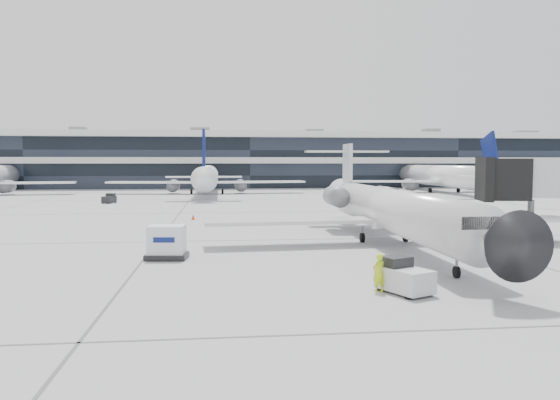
{
  "coord_description": "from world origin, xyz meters",
  "views": [
    {
      "loc": [
        -5.93,
        -35.86,
        5.19
      ],
      "look_at": [
        -1.87,
        0.92,
        2.6
      ],
      "focal_mm": 35.0,
      "sensor_mm": 36.0,
      "label": 1
    }
  ],
  "objects": [
    {
      "name": "ramp_worker",
      "position": [
        0.31,
        -15.04,
        0.79
      ],
      "size": [
        0.67,
        0.56,
        1.57
      ],
      "primitive_type": "imported",
      "rotation": [
        0.0,
        0.0,
        3.52
      ],
      "color": "#CBF019",
      "rests_on": "ground"
    },
    {
      "name": "bg_jet_center",
      "position": [
        -8.0,
        55.0,
        0.0
      ],
      "size": [
        32.0,
        40.0,
        9.6
      ],
      "primitive_type": null,
      "color": "white",
      "rests_on": "ground"
    },
    {
      "name": "far_tug",
      "position": [
        -19.8,
        34.58,
        0.55
      ],
      "size": [
        1.64,
        2.18,
        1.23
      ],
      "rotation": [
        0.0,
        0.0,
        -0.29
      ],
      "color": "black",
      "rests_on": "ground"
    },
    {
      "name": "baggage_tug",
      "position": [
        1.28,
        -15.19,
        0.63
      ],
      "size": [
        2.09,
        2.53,
        1.39
      ],
      "rotation": [
        0.0,
        0.0,
        0.43
      ],
      "color": "silver",
      "rests_on": "ground"
    },
    {
      "name": "ground",
      "position": [
        0.0,
        0.0,
        0.0
      ],
      "size": [
        220.0,
        220.0,
        0.0
      ],
      "primitive_type": "plane",
      "color": "#969699",
      "rests_on": "ground"
    },
    {
      "name": "cargo_uld",
      "position": [
        -8.78,
        -6.48,
        0.89
      ],
      "size": [
        2.32,
        1.82,
        1.76
      ],
      "rotation": [
        0.0,
        0.0,
        -0.11
      ],
      "color": "black",
      "rests_on": "ground"
    },
    {
      "name": "bg_jet_right",
      "position": [
        32.0,
        55.0,
        0.0
      ],
      "size": [
        32.0,
        40.0,
        9.6
      ],
      "primitive_type": null,
      "color": "white",
      "rests_on": "ground"
    },
    {
      "name": "terminal",
      "position": [
        0.0,
        82.0,
        5.0
      ],
      "size": [
        170.0,
        22.0,
        10.0
      ],
      "primitive_type": "cube",
      "color": "black",
      "rests_on": "ground"
    },
    {
      "name": "traffic_cone",
      "position": [
        -8.34,
        13.45,
        0.24
      ],
      "size": [
        0.4,
        0.4,
        0.51
      ],
      "rotation": [
        0.0,
        0.0,
        -0.19
      ],
      "color": "red",
      "rests_on": "ground"
    },
    {
      "name": "regional_jet",
      "position": [
        4.62,
        -2.81,
        2.28
      ],
      "size": [
        23.22,
        28.85,
        6.68
      ],
      "rotation": [
        0.0,
        0.0,
        -0.01
      ],
      "color": "silver",
      "rests_on": "ground"
    }
  ]
}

